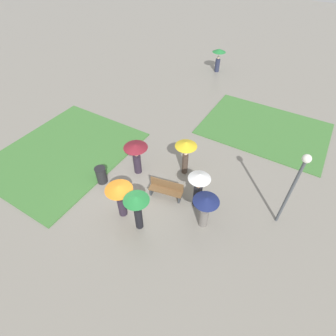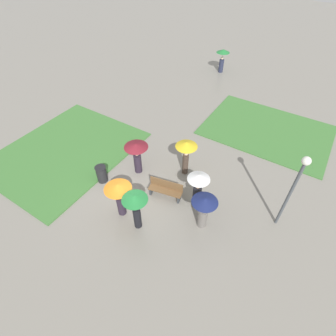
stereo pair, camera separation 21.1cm
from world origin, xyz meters
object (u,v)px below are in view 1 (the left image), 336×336
object	(u,v)px
crowd_person_maroon	(136,153)
crowd_person_navy	(205,206)
crowd_person_yellow	(186,150)
lone_walker_far_path	(219,56)
trash_bin	(101,175)
crowd_person_orange	(120,194)
park_bench	(166,189)
crowd_person_white	(199,185)
lamp_post	(295,181)
crowd_person_green	(137,206)

from	to	relation	value
crowd_person_maroon	crowd_person_navy	bearing A→B (deg)	-36.91
crowd_person_yellow	lone_walker_far_path	xyz separation A→B (m)	(-3.38, 11.88, -0.20)
crowd_person_maroon	trash_bin	bearing A→B (deg)	-148.02
crowd_person_navy	crowd_person_orange	bearing A→B (deg)	157.68
trash_bin	crowd_person_maroon	distance (m)	2.01
park_bench	crowd_person_white	size ratio (longest dim) A/B	0.84
crowd_person_white	lamp_post	bearing A→B (deg)	-60.97
trash_bin	crowd_person_green	size ratio (longest dim) A/B	0.46
crowd_person_maroon	crowd_person_orange	bearing A→B (deg)	-90.08
lone_walker_far_path	crowd_person_maroon	bearing A→B (deg)	141.84
park_bench	crowd_person_maroon	size ratio (longest dim) A/B	0.91
park_bench	trash_bin	world-z (taller)	trash_bin
park_bench	crowd_person_yellow	distance (m)	2.10
lone_walker_far_path	crowd_person_navy	bearing A→B (deg)	157.36
crowd_person_maroon	crowd_person_yellow	world-z (taller)	crowd_person_yellow
crowd_person_maroon	lone_walker_far_path	world-z (taller)	lone_walker_far_path
crowd_person_maroon	crowd_person_white	distance (m)	3.53
crowd_person_yellow	crowd_person_maroon	bearing A→B (deg)	-111.56
trash_bin	crowd_person_maroon	size ratio (longest dim) A/B	0.50
crowd_person_yellow	lone_walker_far_path	size ratio (longest dim) A/B	1.07
lamp_post	crowd_person_green	xyz separation A→B (m)	(-4.91, -3.31, -1.07)
crowd_person_maroon	crowd_person_green	xyz separation A→B (m)	(1.98, -2.65, 0.15)
lamp_post	crowd_person_maroon	bearing A→B (deg)	-174.56
park_bench	crowd_person_navy	distance (m)	2.34
crowd_person_green	lone_walker_far_path	world-z (taller)	crowd_person_green
crowd_person_navy	lone_walker_far_path	world-z (taller)	lone_walker_far_path
trash_bin	crowd_person_green	world-z (taller)	crowd_person_green
lamp_post	trash_bin	xyz separation A→B (m)	(-7.99, -2.14, -2.02)
trash_bin	crowd_person_white	distance (m)	4.83
crowd_person_green	crowd_person_orange	bearing A→B (deg)	25.60
park_bench	crowd_person_orange	distance (m)	2.33
crowd_person_navy	crowd_person_yellow	world-z (taller)	crowd_person_yellow
crowd_person_maroon	lone_walker_far_path	size ratio (longest dim) A/B	0.98
trash_bin	crowd_person_yellow	xyz separation A→B (m)	(3.16, 2.69, 1.03)
crowd_person_maroon	crowd_person_white	xyz separation A→B (m)	(3.52, -0.33, 0.05)
park_bench	lone_walker_far_path	size ratio (longest dim) A/B	0.89
crowd_person_navy	crowd_person_maroon	bearing A→B (deg)	120.09
crowd_person_yellow	crowd_person_white	bearing A→B (deg)	-8.19
crowd_person_navy	crowd_person_yellow	size ratio (longest dim) A/B	0.89
crowd_person_maroon	lone_walker_far_path	bearing A→B (deg)	74.14
crowd_person_navy	lone_walker_far_path	size ratio (longest dim) A/B	0.95
crowd_person_maroon	crowd_person_green	distance (m)	3.31
crowd_person_white	crowd_person_green	xyz separation A→B (m)	(-1.53, -2.32, 0.10)
park_bench	crowd_person_navy	xyz separation A→B (m)	(2.15, -0.52, 0.74)
park_bench	crowd_person_green	size ratio (longest dim) A/B	0.83
lamp_post	crowd_person_green	distance (m)	6.01
crowd_person_yellow	lone_walker_far_path	bearing A→B (deg)	144.17
lone_walker_far_path	crowd_person_green	bearing A→B (deg)	147.94
park_bench	crowd_person_navy	world-z (taller)	crowd_person_navy
lamp_post	crowd_person_yellow	xyz separation A→B (m)	(-4.83, 0.54, -0.99)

